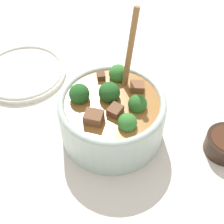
% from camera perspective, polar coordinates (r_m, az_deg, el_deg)
% --- Properties ---
extents(ground_plane, '(4.00, 4.00, 0.00)m').
position_cam_1_polar(ground_plane, '(0.70, 0.00, -3.79)').
color(ground_plane, silver).
extents(stew_bowl, '(0.22, 0.22, 0.26)m').
position_cam_1_polar(stew_bowl, '(0.65, 0.00, -0.34)').
color(stew_bowl, '#B2C6BC').
rests_on(stew_bowl, ground_plane).
extents(empty_plate, '(0.22, 0.22, 0.02)m').
position_cam_1_polar(empty_plate, '(0.86, -15.93, 7.06)').
color(empty_plate, silver).
rests_on(empty_plate, ground_plane).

